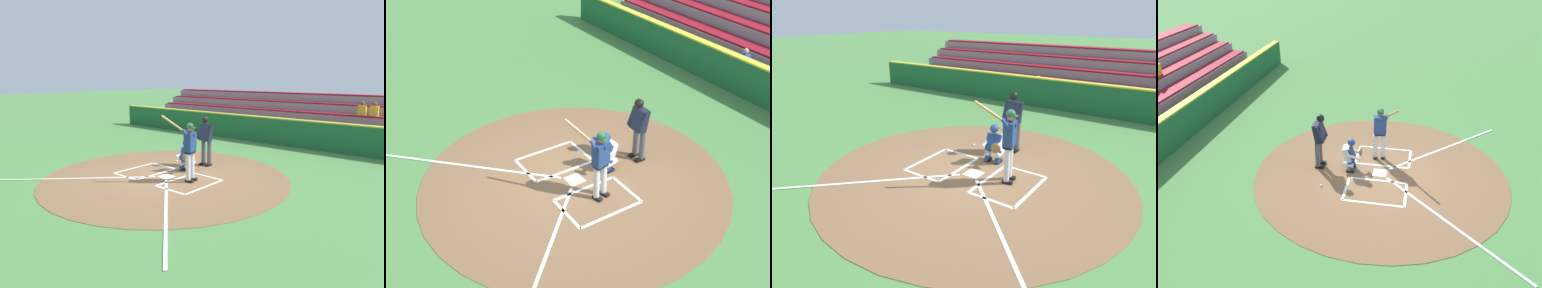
# 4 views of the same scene
# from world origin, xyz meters

# --- Properties ---
(ground_plane) EXTENTS (120.00, 120.00, 0.00)m
(ground_plane) POSITION_xyz_m (0.00, 0.00, 0.00)
(ground_plane) COLOR #4C8442
(dirt_circle) EXTENTS (8.00, 8.00, 0.01)m
(dirt_circle) POSITION_xyz_m (0.00, 0.00, 0.01)
(dirt_circle) COLOR brown
(dirt_circle) RESTS_ON ground
(home_plate_and_chalk) EXTENTS (7.93, 4.91, 0.01)m
(home_plate_and_chalk) POSITION_xyz_m (0.00, 0.88, 0.01)
(home_plate_and_chalk) COLOR white
(home_plate_and_chalk) RESTS_ON dirt_circle
(batter) EXTENTS (0.85, 0.87, 2.13)m
(batter) POSITION_xyz_m (-0.91, -0.14, 1.10)
(batter) COLOR silver
(batter) RESTS_ON ground
(catcher) EXTENTS (0.61, 0.61, 1.13)m
(catcher) POSITION_xyz_m (-0.05, -0.96, 0.59)
(catcher) COLOR black
(catcher) RESTS_ON ground
(plate_umpire) EXTENTS (0.58, 0.41, 1.86)m
(plate_umpire) POSITION_xyz_m (-0.08, -1.99, 1.08)
(plate_umpire) COLOR #4C4C51
(plate_umpire) RESTS_ON ground
(baseball) EXTENTS (0.07, 0.07, 0.07)m
(baseball) POSITION_xyz_m (1.10, -1.67, 0.04)
(baseball) COLOR white
(baseball) RESTS_ON ground
(backstop_wall) EXTENTS (22.00, 0.36, 1.31)m
(backstop_wall) POSITION_xyz_m (0.00, -7.50, 0.65)
(backstop_wall) COLOR #1E6033
(backstop_wall) RESTS_ON ground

